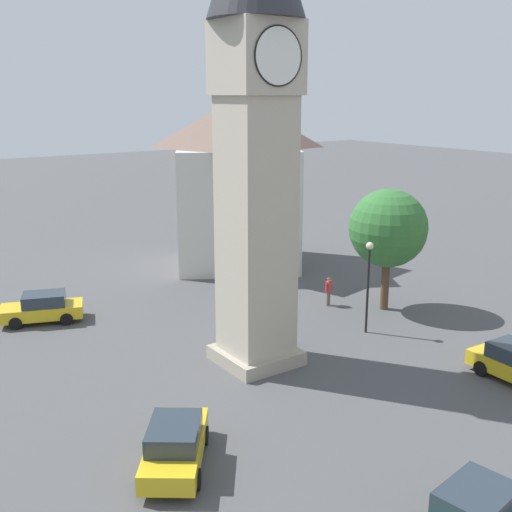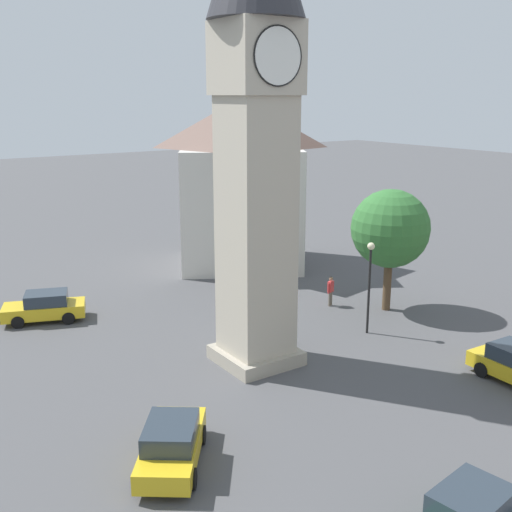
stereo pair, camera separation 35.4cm
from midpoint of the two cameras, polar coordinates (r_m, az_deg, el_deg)
The scene contains 8 objects.
ground_plane at distance 27.69m, azimuth -0.37°, elevation -9.69°, with size 200.00×200.00×0.00m, color #4C4C4F.
clock_tower at distance 25.24m, azimuth -0.42°, elevation 15.80°, with size 3.87×3.87×20.40m.
car_blue_kerb at distance 20.50m, azimuth -7.99°, elevation -16.81°, with size 3.79×4.33×1.53m.
car_red_corner at distance 33.90m, azimuth -19.41°, elevation -4.53°, with size 4.46×3.01×1.53m.
pedestrian at distance 34.58m, azimuth 6.43°, elevation -2.96°, with size 0.53×0.33×1.69m.
tree at distance 33.61m, azimuth 11.81°, elevation 2.49°, with size 4.20×4.20×6.64m.
building_shop_left at distance 41.95m, azimuth -1.96°, elevation 6.85°, with size 10.95×10.68×11.24m.
lamp_post at distance 30.33m, azimuth 10.02°, elevation -1.46°, with size 0.36×0.36×4.60m.
Camera 1 is at (-14.44, -20.69, 11.41)m, focal length 43.32 mm.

